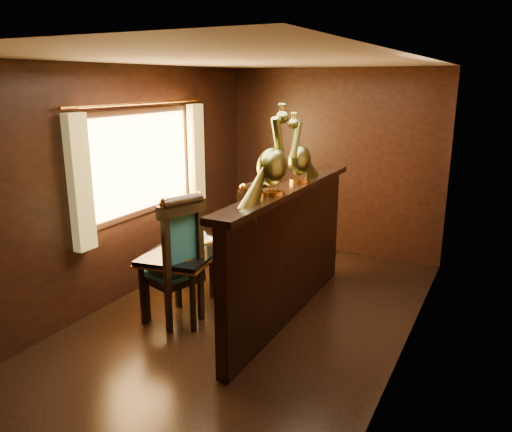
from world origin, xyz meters
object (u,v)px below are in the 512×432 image
at_px(dining_table, 188,253).
at_px(chair_left, 179,257).
at_px(chair_right, 246,238).
at_px(peacock_left, 272,150).
at_px(peacock_right, 300,147).

relative_size(dining_table, chair_left, 0.92).
distance_m(dining_table, chair_right, 0.65).
height_order(peacock_left, peacock_right, peacock_left).
bearing_deg(chair_right, dining_table, -130.02).
distance_m(chair_left, chair_right, 0.88).
bearing_deg(dining_table, chair_right, 38.96).
bearing_deg(chair_left, chair_right, 89.85).
height_order(dining_table, chair_left, chair_left).
xyz_separation_m(dining_table, chair_right, (0.43, 0.48, 0.10)).
height_order(dining_table, peacock_right, peacock_right).
xyz_separation_m(chair_left, peacock_left, (0.88, 0.21, 1.06)).
xyz_separation_m(chair_right, peacock_left, (0.60, -0.63, 1.06)).
bearing_deg(dining_table, peacock_left, -17.66).
bearing_deg(chair_left, peacock_right, 61.71).
xyz_separation_m(peacock_left, peacock_right, (0.00, 0.63, -0.05)).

